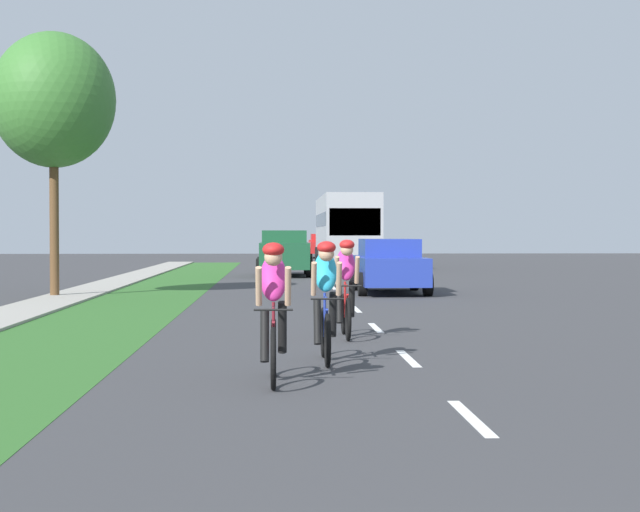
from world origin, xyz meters
TOP-DOWN VIEW (x-y plane):
  - ground_plane at (0.00, 20.00)m, footprint 120.00×120.00m
  - grass_verge at (-5.11, 20.00)m, footprint 2.71×70.00m
  - sidewalk_concrete at (-7.18, 20.00)m, footprint 1.42×70.00m
  - lane_markings_center at (0.00, 24.00)m, footprint 0.12×53.49m
  - cyclist_lead at (-1.80, 8.94)m, footprint 0.42×1.72m
  - cyclist_trailing at (-1.13, 10.69)m, footprint 0.42×1.72m
  - cyclist_distant at (-0.65, 13.75)m, footprint 0.42×1.72m
  - sedan_blue at (1.42, 25.69)m, footprint 1.98×4.30m
  - suv_dark_green at (-1.45, 37.14)m, footprint 2.15×4.70m
  - bus_silver at (1.69, 47.05)m, footprint 2.78×11.60m
  - pickup_red at (1.50, 65.37)m, footprint 2.22×5.10m
  - street_tree_near at (-7.60, 24.31)m, footprint 3.23×3.23m

SIDE VIEW (x-z plane):
  - ground_plane at x=0.00m, z-range 0.00..0.00m
  - grass_verge at x=-5.11m, z-range 0.00..0.01m
  - lane_markings_center at x=0.00m, z-range 0.00..0.01m
  - sidewalk_concrete at x=-7.18m, z-range -0.05..0.06m
  - sedan_blue at x=1.42m, z-range 0.01..1.53m
  - cyclist_lead at x=-1.80m, z-range 0.02..1.60m
  - cyclist_trailing at x=-1.13m, z-range 0.02..1.60m
  - cyclist_distant at x=-0.65m, z-range 0.02..1.60m
  - pickup_red at x=1.50m, z-range 0.01..1.65m
  - suv_dark_green at x=-1.45m, z-range 0.05..1.84m
  - bus_silver at x=1.69m, z-range 0.24..3.72m
  - street_tree_near at x=-7.60m, z-range 1.68..8.64m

